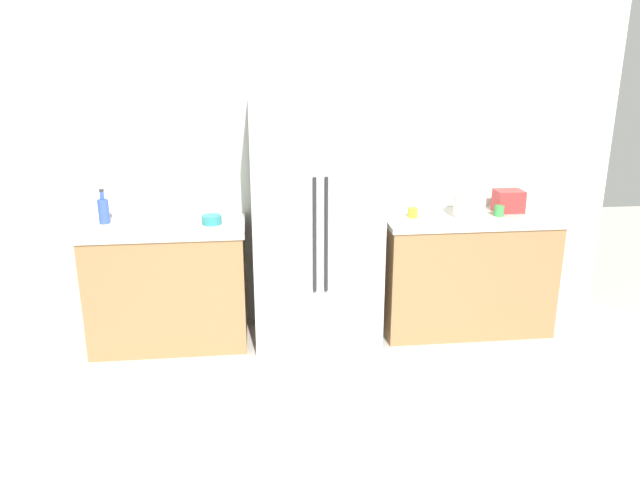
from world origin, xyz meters
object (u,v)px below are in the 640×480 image
object	(u,v)px
cup_a	(413,213)
bowl_a	(212,220)
refrigerator	(316,223)
cup_b	(499,211)
bottle_a	(104,210)
toaster	(509,201)
rice_cooker	(470,201)

from	to	relation	value
cup_a	bowl_a	xyz separation A→B (m)	(-1.50, -0.01, -0.01)
bowl_a	cup_a	bearing A→B (deg)	0.42
bowl_a	refrigerator	bearing A→B (deg)	-1.83
cup_b	bowl_a	distance (m)	2.16
refrigerator	cup_b	world-z (taller)	refrigerator
bottle_a	cup_b	size ratio (longest dim) A/B	3.16
bottle_a	cup_b	xyz separation A→B (m)	(2.93, -0.13, -0.06)
refrigerator	toaster	distance (m)	1.53
bowl_a	bottle_a	bearing A→B (deg)	172.31
rice_cooker	bottle_a	bearing A→B (deg)	177.15
toaster	bottle_a	world-z (taller)	bottle_a
bowl_a	rice_cooker	bearing A→B (deg)	-0.87
rice_cooker	cup_b	bearing A→B (deg)	1.72
toaster	bowl_a	xyz separation A→B (m)	(-2.28, -0.10, -0.05)
cup_a	cup_b	distance (m)	0.66
refrigerator	cup_a	xyz separation A→B (m)	(0.74, 0.04, 0.05)
rice_cooker	bowl_a	distance (m)	1.92
rice_cooker	refrigerator	bearing A→B (deg)	179.75
toaster	rice_cooker	xyz separation A→B (m)	(-0.36, -0.13, 0.04)
cup_a	bowl_a	world-z (taller)	cup_a
refrigerator	toaster	size ratio (longest dim) A/B	8.58
bottle_a	bowl_a	bearing A→B (deg)	-7.69
cup_a	cup_b	size ratio (longest dim) A/B	0.93
cup_a	cup_b	xyz separation A→B (m)	(0.66, -0.03, 0.00)
toaster	rice_cooker	world-z (taller)	rice_cooker
refrigerator	bottle_a	xyz separation A→B (m)	(-1.53, 0.13, 0.11)
cup_b	rice_cooker	bearing A→B (deg)	-178.28
rice_cooker	toaster	bearing A→B (deg)	19.45
cup_b	bowl_a	size ratio (longest dim) A/B	0.55
refrigerator	cup_a	distance (m)	0.74
bottle_a	rice_cooker	bearing A→B (deg)	-2.85
cup_a	bowl_a	distance (m)	1.50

